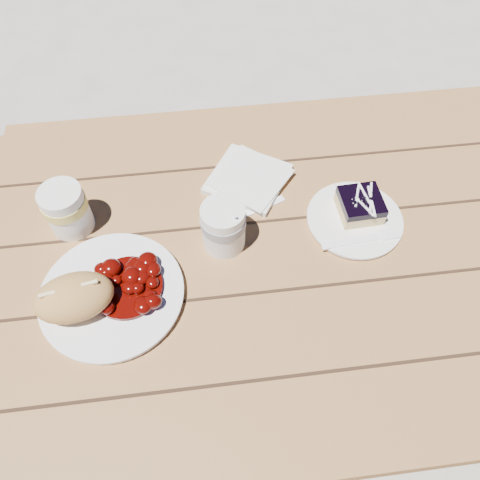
{
  "coord_description": "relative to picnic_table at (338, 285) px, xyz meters",
  "views": [
    {
      "loc": [
        -0.28,
        -0.47,
        1.52
      ],
      "look_at": [
        -0.22,
        0.0,
        0.81
      ],
      "focal_mm": 35.0,
      "sensor_mm": 36.0,
      "label": 1
    }
  ],
  "objects": [
    {
      "name": "dessert_plate",
      "position": [
        0.02,
        0.06,
        0.17
      ],
      "size": [
        0.19,
        0.19,
        0.01
      ],
      "primitive_type": "cylinder",
      "color": "white",
      "rests_on": "picnic_table"
    },
    {
      "name": "second_cup",
      "position": [
        -0.55,
        0.12,
        0.21
      ],
      "size": [
        0.08,
        0.08,
        0.1
      ],
      "primitive_type": "cylinder",
      "color": "white",
      "rests_on": "picnic_table"
    },
    {
      "name": "picnic_table",
      "position": [
        0.0,
        0.0,
        0.0
      ],
      "size": [
        2.0,
        1.55,
        0.75
      ],
      "color": "brown",
      "rests_on": "ground"
    },
    {
      "name": "fork_dessert",
      "position": [
        -0.0,
        0.0,
        0.17
      ],
      "size": [
        0.16,
        0.04,
        0.0
      ],
      "primitive_type": null,
      "rotation": [
        0.0,
        0.0,
        -1.47
      ],
      "color": "white",
      "rests_on": "dessert_plate"
    },
    {
      "name": "main_plate",
      "position": [
        -0.46,
        -0.06,
        0.17
      ],
      "size": [
        0.26,
        0.26,
        0.02
      ],
      "primitive_type": "cylinder",
      "color": "white",
      "rests_on": "picnic_table"
    },
    {
      "name": "goulash_stew",
      "position": [
        -0.43,
        -0.05,
        0.2
      ],
      "size": [
        0.13,
        0.13,
        0.04
      ],
      "primitive_type": null,
      "color": "#490602",
      "rests_on": "main_plate"
    },
    {
      "name": "blueberry_cake",
      "position": [
        0.03,
        0.07,
        0.19
      ],
      "size": [
        0.08,
        0.08,
        0.05
      ],
      "rotation": [
        0.0,
        0.0,
        0.04
      ],
      "color": "#EFCD82",
      "rests_on": "dessert_plate"
    },
    {
      "name": "fork_table",
      "position": [
        -0.17,
        0.11,
        0.16
      ],
      "size": [
        0.16,
        0.08,
        0.0
      ],
      "primitive_type": null,
      "rotation": [
        0.0,
        0.0,
        1.94
      ],
      "color": "white",
      "rests_on": "picnic_table"
    },
    {
      "name": "bread_roll",
      "position": [
        -0.52,
        -0.08,
        0.21
      ],
      "size": [
        0.15,
        0.11,
        0.07
      ],
      "primitive_type": "ellipsoid",
      "rotation": [
        0.0,
        0.0,
        0.18
      ],
      "color": "#BF8B49",
      "rests_on": "main_plate"
    },
    {
      "name": "coffee_cup",
      "position": [
        -0.25,
        0.04,
        0.21
      ],
      "size": [
        0.08,
        0.08,
        0.1
      ],
      "primitive_type": "cylinder",
      "color": "white",
      "rests_on": "picnic_table"
    },
    {
      "name": "ground",
      "position": [
        0.0,
        0.0,
        -0.59
      ],
      "size": [
        60.0,
        60.0,
        0.0
      ],
      "primitive_type": "plane",
      "color": "#A5A095",
      "rests_on": "ground"
    },
    {
      "name": "napkin_stack",
      "position": [
        -0.18,
        0.19,
        0.17
      ],
      "size": [
        0.21,
        0.21,
        0.01
      ],
      "primitive_type": "cube",
      "rotation": [
        0.0,
        0.0,
        1.0
      ],
      "color": "white",
      "rests_on": "picnic_table"
    }
  ]
}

